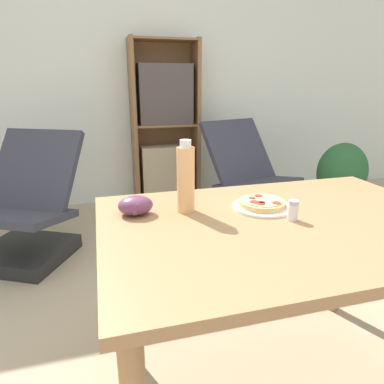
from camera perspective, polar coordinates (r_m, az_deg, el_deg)
name	(u,v)px	position (r m, az deg, el deg)	size (l,w,h in m)	color
wall_back	(144,73)	(3.63, -8.04, 18.97)	(8.00, 0.05, 2.60)	silver
dining_table	(283,244)	(1.29, 14.90, -8.43)	(1.28, 0.87, 0.75)	#A37549
pizza_on_plate	(262,204)	(1.34, 11.57, -2.04)	(0.22, 0.22, 0.04)	white
grape_bunch	(135,206)	(1.26, -9.40, -2.25)	(0.13, 0.10, 0.07)	#6B3856
drink_bottle	(186,179)	(1.25, -1.05, 2.26)	(0.07, 0.07, 0.27)	#EFB270
salt_shaker	(293,211)	(1.24, 16.46, -2.98)	(0.04, 0.04, 0.07)	white
lounge_chair_near	(26,220)	(2.69, -25.89, -4.15)	(0.87, 0.96, 0.88)	black
lounge_chair_far	(249,188)	(3.18, 9.48, 0.61)	(0.81, 0.92, 0.88)	black
bookshelf	(166,132)	(3.51, -4.41, 9.98)	(0.67, 0.29, 1.62)	brown
potted_plant_floor	(342,176)	(3.49, 23.66, 2.53)	(0.47, 0.40, 0.69)	#70665B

